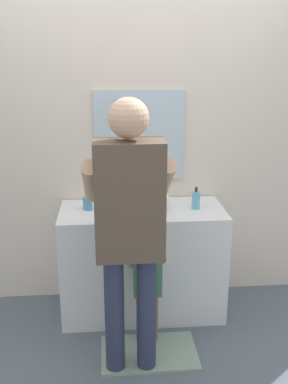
# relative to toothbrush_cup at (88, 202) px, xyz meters

# --- Properties ---
(ground_plane) EXTENTS (14.00, 14.00, 0.00)m
(ground_plane) POSITION_rel_toothbrush_cup_xyz_m (0.40, -0.34, -0.89)
(ground_plane) COLOR slate
(back_wall) EXTENTS (4.40, 0.10, 2.70)m
(back_wall) POSITION_rel_toothbrush_cup_xyz_m (0.40, 0.28, 0.46)
(back_wall) COLOR beige
(back_wall) RESTS_ON ground
(vanity_cabinet) EXTENTS (1.21, 0.54, 0.84)m
(vanity_cabinet) POSITION_rel_toothbrush_cup_xyz_m (0.40, -0.04, -0.47)
(vanity_cabinet) COLOR white
(vanity_cabinet) RESTS_ON ground
(sink_basin) EXTENTS (0.38, 0.38, 0.11)m
(sink_basin) POSITION_rel_toothbrush_cup_xyz_m (0.40, -0.06, 0.00)
(sink_basin) COLOR white
(sink_basin) RESTS_ON vanity_cabinet
(faucet) EXTENTS (0.18, 0.14, 0.18)m
(faucet) POSITION_rel_toothbrush_cup_xyz_m (0.40, 0.17, 0.03)
(faucet) COLOR #B7BABF
(faucet) RESTS_ON vanity_cabinet
(toothbrush_cup) EXTENTS (0.07, 0.07, 0.21)m
(toothbrush_cup) POSITION_rel_toothbrush_cup_xyz_m (0.00, 0.00, 0.00)
(toothbrush_cup) COLOR #4C8EB2
(toothbrush_cup) RESTS_ON vanity_cabinet
(soap_bottle) EXTENTS (0.06, 0.06, 0.16)m
(soap_bottle) POSITION_rel_toothbrush_cup_xyz_m (0.79, -0.05, 0.01)
(soap_bottle) COLOR #66B2D1
(soap_bottle) RESTS_ON vanity_cabinet
(bath_mat) EXTENTS (0.64, 0.40, 0.02)m
(bath_mat) POSITION_rel_toothbrush_cup_xyz_m (0.40, -0.59, -0.88)
(bath_mat) COLOR gray
(bath_mat) RESTS_ON ground
(child_toddler) EXTENTS (0.25, 0.25, 0.82)m
(child_toddler) POSITION_rel_toothbrush_cup_xyz_m (0.40, -0.44, -0.40)
(child_toddler) COLOR #6B5B4C
(child_toddler) RESTS_ON ground
(adult_parent) EXTENTS (0.53, 0.56, 1.71)m
(adult_parent) POSITION_rel_toothbrush_cup_xyz_m (0.27, -0.70, 0.14)
(adult_parent) COLOR #2D334C
(adult_parent) RESTS_ON ground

